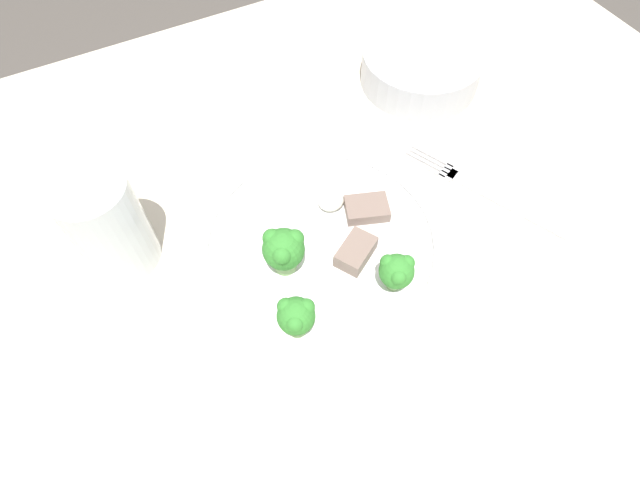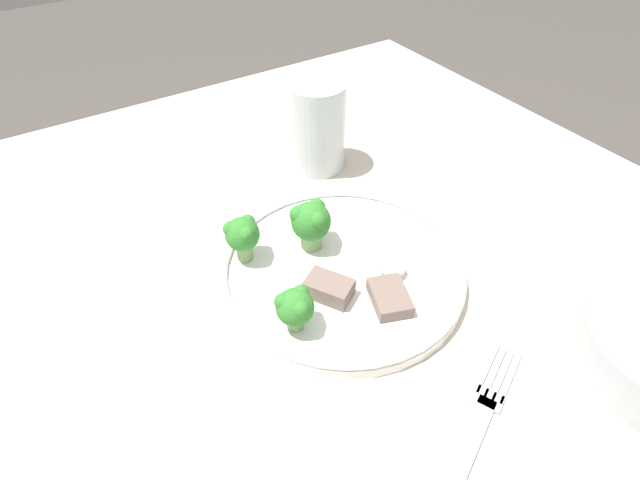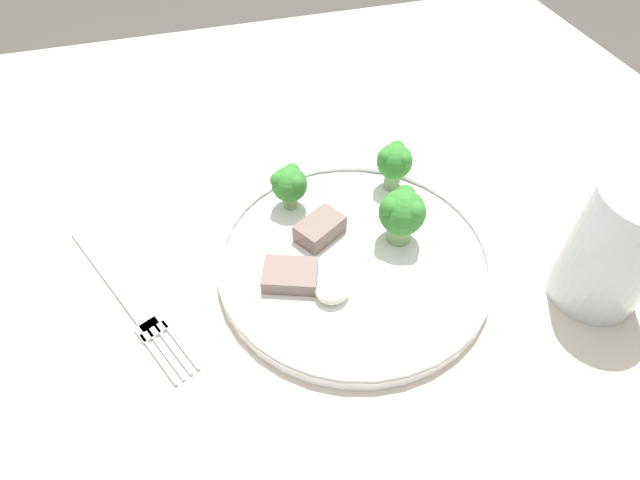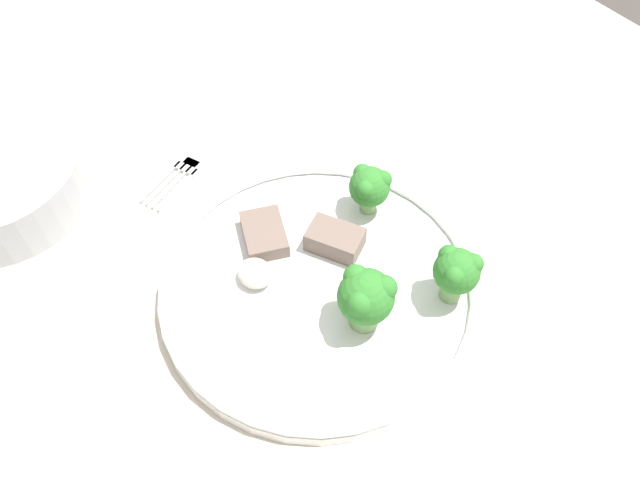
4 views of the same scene
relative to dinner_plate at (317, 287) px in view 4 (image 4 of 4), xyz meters
name	(u,v)px [view 4 (image 4 of 4)]	position (x,y,z in m)	size (l,w,h in m)	color
table	(314,297)	(0.06, -0.03, -0.12)	(1.11, 0.99, 0.77)	beige
dinner_plate	(317,287)	(0.00, 0.00, 0.00)	(0.25, 0.25, 0.02)	white
fork	(218,137)	(0.21, -0.02, -0.01)	(0.10, 0.20, 0.00)	silver
broccoli_floret_near_rim_left	(366,297)	(-0.05, -0.01, 0.04)	(0.04, 0.04, 0.06)	#7FA866
broccoli_floret_center_left	(457,272)	(-0.07, -0.08, 0.04)	(0.04, 0.04, 0.05)	#7FA866
broccoli_floret_back_left	(370,187)	(0.04, -0.08, 0.03)	(0.04, 0.04, 0.05)	#7FA866
meat_slice_front_slice	(338,238)	(0.02, -0.04, 0.01)	(0.05, 0.05, 0.02)	#756056
meat_slice_middle_slice	(264,234)	(0.06, 0.01, 0.01)	(0.06, 0.05, 0.01)	#756056
sauce_dollop	(255,273)	(0.03, 0.04, 0.01)	(0.03, 0.03, 0.02)	silver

